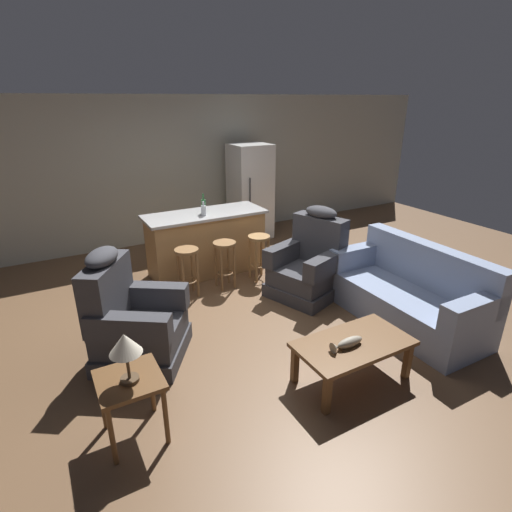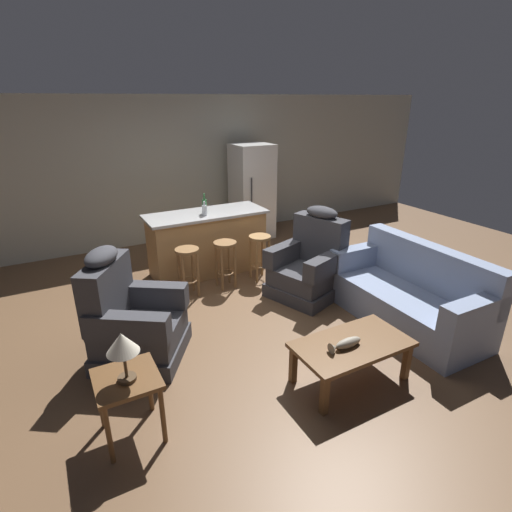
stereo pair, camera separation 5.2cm
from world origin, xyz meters
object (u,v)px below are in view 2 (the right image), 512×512
Objects in this scene: recliner_near_lamp at (132,320)px; kitchen_island at (207,242)px; bottle_short_amber at (205,210)px; bottle_tall_green at (205,206)px; fish_figurine at (345,344)px; bar_stool_left at (188,263)px; recliner_near_island at (310,265)px; refrigerator at (252,192)px; table_lamp at (122,345)px; end_table at (128,388)px; coffee_table at (352,348)px; bar_stool_middle at (225,256)px; bar_stool_right at (260,249)px; couch at (410,296)px.

recliner_near_lamp is 0.67× the size of kitchen_island.
bottle_tall_green is at bearing 67.20° from bottle_short_amber.
bar_stool_left is (-0.63, 2.47, 0.01)m from fish_figurine.
bottle_short_amber is (-1.00, 1.25, 0.61)m from recliner_near_island.
recliner_near_lamp is at bearing -131.72° from bottle_tall_green.
bottle_short_amber is at bearing 47.03° from bar_stool_left.
refrigerator is 8.56× the size of bottle_short_amber.
table_lamp is 1.99× the size of bottle_short_amber.
fish_figurine is 1.90m from end_table.
table_lamp reaches higher than bar_stool_left.
bar_stool_middle is (-0.19, 2.44, 0.11)m from coffee_table.
bottle_tall_green is (-0.59, 0.62, 0.59)m from bar_stool_right.
coffee_table is 2.68× the size of table_lamp.
end_table is (-0.26, -1.07, 0.04)m from recliner_near_lamp.
bar_stool_left is 0.88m from bottle_short_amber.
refrigerator is (3.19, 3.95, 0.42)m from end_table.
recliner_near_island is 0.68× the size of refrigerator.
couch is at bearing -51.46° from bar_stool_middle.
table_lamp is 0.23× the size of kitchen_island.
refrigerator is 1.88m from bottle_tall_green.
bar_stool_left and bar_stool_right have the same top height.
bar_stool_left is (1.24, 2.16, -0.40)m from table_lamp.
fish_figurine is at bearing -163.48° from coffee_table.
kitchen_island is 1.90m from refrigerator.
coffee_table is at bearing -85.58° from bar_stool_middle.
fish_figurine is 3.03m from bottle_short_amber.
couch is 3.79m from refrigerator.
bar_stool_right reaches higher than coffee_table.
fish_figurine is at bearing -107.14° from refrigerator.
bottle_short_amber reaches higher than kitchen_island.
recliner_near_island reaches higher than bottle_short_amber.
bar_stool_right is at bearing -82.64° from recliner_near_island.
recliner_near_island reaches higher than table_lamp.
bar_stool_right is (2.34, 2.16, -0.40)m from table_lamp.
bar_stool_left is at bearing 80.66° from recliner_near_lamp.
bottle_tall_green is (1.50, 1.68, 0.64)m from recliner_near_lamp.
coffee_table is 1.44m from couch.
recliner_near_island is 4.13× the size of bottle_tall_green.
bar_stool_right is (2.34, 2.12, 0.01)m from end_table.
recliner_near_lamp reaches higher than table_lamp.
fish_figurine is at bearing -75.79° from bar_stool_left.
bar_stool_left is at bearing 60.22° from table_lamp.
coffee_table is at bearing -73.09° from bar_stool_left.
end_table is (-3.32, -0.20, 0.12)m from couch.
couch is 1.09× the size of refrigerator.
refrigerator is (1.33, 4.30, 0.42)m from fish_figurine.
bar_stool_middle is at bearing 68.05° from recliner_near_lamp.
bar_stool_middle is (1.79, 2.12, 0.01)m from end_table.
table_lamp is at bearing -129.63° from bar_stool_middle.
table_lamp reaches higher than couch.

